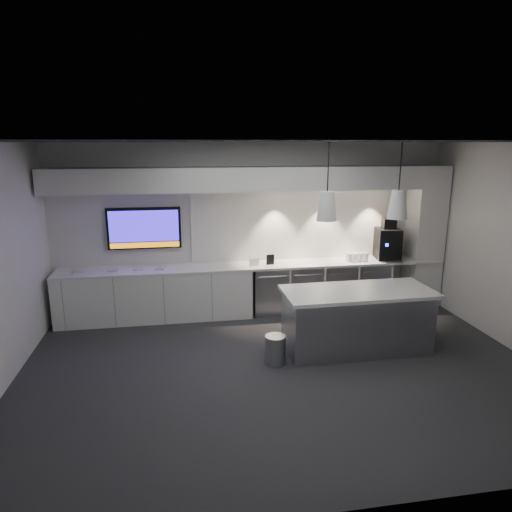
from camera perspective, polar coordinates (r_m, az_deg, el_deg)
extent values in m
plane|color=#2C2C2F|center=(6.39, 3.24, -13.92)|extent=(7.00, 7.00, 0.00)
plane|color=black|center=(5.65, 3.66, 14.08)|extent=(7.00, 7.00, 0.00)
plane|color=silver|center=(8.24, -0.45, 3.55)|extent=(7.00, 0.00, 7.00)
plane|color=silver|center=(3.59, 12.55, -10.79)|extent=(7.00, 0.00, 7.00)
cube|color=white|center=(8.06, -0.08, -1.20)|extent=(6.80, 0.65, 0.04)
cube|color=white|center=(8.11, -12.41, -4.78)|extent=(3.30, 0.63, 0.86)
cube|color=#9B9EA4|center=(8.24, 1.65, -4.18)|extent=(0.60, 0.61, 0.85)
cube|color=#9B9EA4|center=(8.38, 5.89, -3.94)|extent=(0.60, 0.61, 0.85)
cube|color=#9B9EA4|center=(8.56, 9.96, -3.69)|extent=(0.60, 0.61, 0.85)
cube|color=#9B9EA4|center=(8.79, 13.85, -3.43)|extent=(0.60, 0.61, 0.85)
cube|color=white|center=(8.48, 7.62, 4.06)|extent=(4.60, 0.03, 1.30)
cube|color=white|center=(7.83, -0.11, 9.65)|extent=(6.90, 0.60, 0.40)
cube|color=white|center=(9.07, 20.28, 2.35)|extent=(0.55, 0.55, 2.60)
cube|color=black|center=(8.10, -13.80, 3.40)|extent=(1.25, 0.06, 0.72)
cube|color=#2314BE|center=(8.06, -13.83, 3.64)|extent=(1.17, 0.00, 0.54)
cube|color=orange|center=(8.13, -13.70, 1.35)|extent=(1.17, 0.00, 0.09)
cube|color=#9B9EA4|center=(6.93, 12.42, -8.01)|extent=(2.08, 0.85, 0.87)
cube|color=white|center=(6.77, 12.62, -4.39)|extent=(2.18, 0.96, 0.05)
cylinder|color=#9B9EA4|center=(6.45, 2.43, -11.61)|extent=(0.31, 0.31, 0.41)
cube|color=black|center=(8.77, 16.11, 1.51)|extent=(0.48, 0.52, 0.56)
cube|color=black|center=(8.70, 16.28, 3.92)|extent=(0.26, 0.26, 0.18)
cube|color=#9B9EA4|center=(8.61, 16.71, -0.59)|extent=(0.34, 0.25, 0.03)
cube|color=black|center=(8.04, 1.79, -0.45)|extent=(0.14, 0.03, 0.18)
cube|color=white|center=(7.95, -0.23, -0.75)|extent=(0.18, 0.05, 0.14)
cube|color=#B7B7B7|center=(8.13, -21.38, -1.82)|extent=(0.19, 0.19, 0.02)
cube|color=#B7B7B7|center=(8.03, -17.47, -1.69)|extent=(0.16, 0.16, 0.02)
cube|color=#B7B7B7|center=(7.98, -14.53, -1.57)|extent=(0.18, 0.18, 0.02)
cube|color=#B7B7B7|center=(7.93, -11.84, -1.52)|extent=(0.19, 0.19, 0.02)
cone|color=white|center=(6.32, 8.85, 6.19)|extent=(0.28, 0.28, 0.40)
cylinder|color=black|center=(6.27, 9.03, 11.18)|extent=(0.02, 0.02, 0.70)
cone|color=white|center=(6.71, 17.30, 6.17)|extent=(0.28, 0.28, 0.40)
cylinder|color=black|center=(6.67, 17.65, 10.86)|extent=(0.02, 0.02, 0.70)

